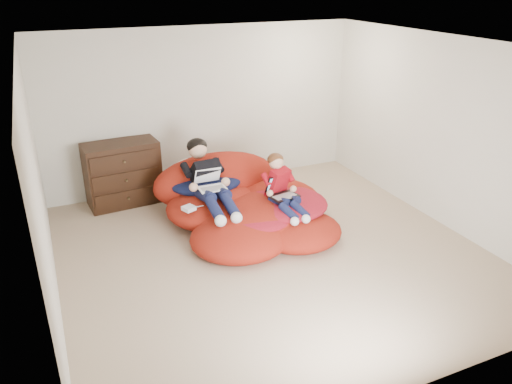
# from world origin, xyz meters

# --- Properties ---
(room_shell) EXTENTS (5.10, 5.10, 2.77)m
(room_shell) POSITION_xyz_m (0.00, 0.00, 0.22)
(room_shell) COLOR tan
(room_shell) RESTS_ON ground
(dresser) EXTENTS (1.10, 0.63, 0.95)m
(dresser) POSITION_xyz_m (-1.39, 2.22, 0.48)
(dresser) COLOR black
(dresser) RESTS_ON ground
(beanbag_pile) EXTENTS (2.28, 2.37, 0.90)m
(beanbag_pile) POSITION_xyz_m (0.01, 0.91, 0.26)
(beanbag_pile) COLOR #A82113
(beanbag_pile) RESTS_ON ground
(cream_pillow) EXTENTS (0.43, 0.27, 0.27)m
(cream_pillow) POSITION_xyz_m (-0.53, 1.69, 0.62)
(cream_pillow) COLOR white
(cream_pillow) RESTS_ON beanbag_pile
(older_boy) EXTENTS (0.41, 1.40, 0.77)m
(older_boy) POSITION_xyz_m (-0.45, 1.11, 0.69)
(older_boy) COLOR black
(older_boy) RESTS_ON beanbag_pile
(younger_boy) EXTENTS (0.38, 0.90, 0.71)m
(younger_boy) POSITION_xyz_m (0.39, 0.54, 0.63)
(younger_boy) COLOR #AC0F1A
(younger_boy) RESTS_ON beanbag_pile
(laptop_white) EXTENTS (0.36, 0.37, 0.24)m
(laptop_white) POSITION_xyz_m (-0.45, 0.98, 0.65)
(laptop_white) COLOR white
(laptop_white) RESTS_ON older_boy
(laptop_black) EXTENTS (0.41, 0.42, 0.26)m
(laptop_black) POSITION_xyz_m (0.39, 0.54, 0.56)
(laptop_black) COLOR black
(laptop_black) RESTS_ON younger_boy
(power_adapter) EXTENTS (0.18, 0.18, 0.05)m
(power_adapter) POSITION_xyz_m (-0.81, 0.79, 0.42)
(power_adapter) COLOR white
(power_adapter) RESTS_ON beanbag_pile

